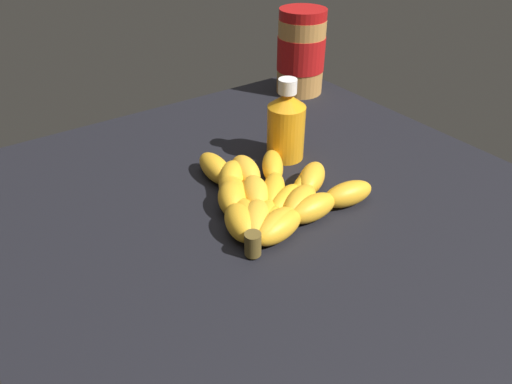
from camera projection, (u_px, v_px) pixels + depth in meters
ground_plane at (276, 214)px, 64.32cm from camera, size 73.10×77.10×3.84cm
banana_bunch at (267, 198)px, 61.18cm from camera, size 22.03×22.77×3.79cm
peanut_butter_jar at (301, 52)px, 91.41cm from camera, size 9.53×9.53×16.49cm
honey_bottle at (286, 124)px, 70.45cm from camera, size 5.87×5.87×12.90cm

